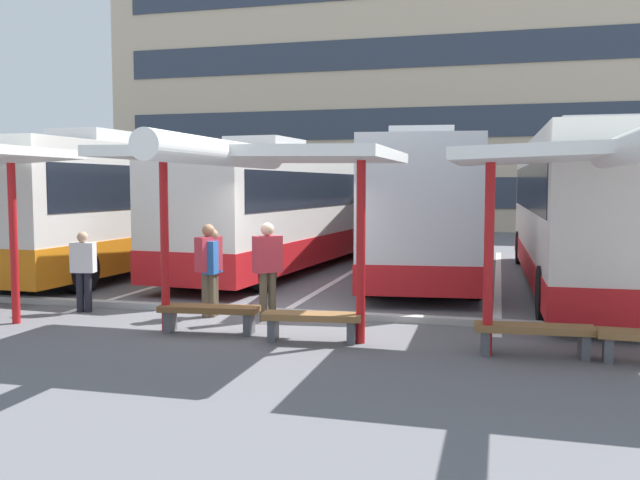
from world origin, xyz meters
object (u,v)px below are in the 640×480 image
object	(u,v)px
coach_bus_0	(127,208)
bench_2	(312,321)
bench_1	(209,313)
waiting_passenger_1	(209,263)
waiting_passenger_3	(83,267)
waiting_shelter_2	(613,156)
coach_bus_2	(421,208)
bench_3	(534,333)
coach_bus_3	(582,211)
coach_bus_1	(287,210)
waiting_shelter_1	(252,158)
waiting_passenger_2	(268,263)
waiting_passenger_0	(213,266)

from	to	relation	value
coach_bus_0	bench_2	size ratio (longest dim) A/B	6.87
bench_2	coach_bus_0	bearing A→B (deg)	135.92
bench_2	bench_1	bearing A→B (deg)	174.25
waiting_passenger_1	waiting_passenger_3	bearing A→B (deg)	-176.23
waiting_shelter_2	waiting_passenger_1	distance (m)	7.07
coach_bus_2	bench_2	distance (m)	8.47
bench_3	waiting_passenger_3	xyz separation A→B (m)	(-8.15, 1.37, 0.54)
coach_bus_0	waiting_passenger_3	world-z (taller)	coach_bus_0
bench_1	waiting_passenger_3	distance (m)	3.31
coach_bus_3	bench_3	bearing A→B (deg)	-100.82
waiting_shelter_2	waiting_passenger_3	bearing A→B (deg)	168.89
bench_1	bench_2	size ratio (longest dim) A/B	1.07
bench_1	waiting_passenger_3	bearing A→B (deg)	159.97
coach_bus_1	bench_1	world-z (taller)	coach_bus_1
coach_bus_0	waiting_shelter_2	bearing A→B (deg)	-33.28
waiting_passenger_1	waiting_shelter_2	bearing A→B (deg)	-16.52
waiting_shelter_1	bench_3	bearing A→B (deg)	1.36
coach_bus_3	waiting_passenger_2	world-z (taller)	coach_bus_3
waiting_shelter_1	bench_3	size ratio (longest dim) A/B	3.09
coach_bus_0	waiting_passenger_1	distance (m)	7.47
coach_bus_3	waiting_passenger_3	world-z (taller)	coach_bus_3
coach_bus_0	bench_1	xyz separation A→B (m)	(5.47, -6.86, -1.43)
coach_bus_3	bench_1	world-z (taller)	coach_bus_3
coach_bus_1	coach_bus_2	bearing A→B (deg)	-7.00
coach_bus_1	waiting_passenger_1	xyz separation A→B (m)	(0.81, -7.33, -0.71)
bench_1	bench_2	xyz separation A→B (m)	(1.80, -0.18, -0.00)
waiting_shelter_2	waiting_passenger_0	distance (m)	7.05
bench_2	waiting_passenger_3	world-z (taller)	waiting_passenger_3
coach_bus_1	bench_1	bearing A→B (deg)	-80.95
waiting_passenger_3	waiting_shelter_1	bearing A→B (deg)	-20.35
waiting_passenger_0	waiting_passenger_2	size ratio (longest dim) A/B	0.92
waiting_shelter_1	waiting_passenger_1	size ratio (longest dim) A/B	3.02
coach_bus_1	waiting_shelter_2	world-z (taller)	coach_bus_1
coach_bus_1	coach_bus_3	xyz separation A→B (m)	(7.83, -1.65, 0.11)
waiting_shelter_2	bench_3	xyz separation A→B (m)	(-0.90, 0.40, -2.47)
coach_bus_2	waiting_passenger_3	world-z (taller)	coach_bus_2
coach_bus_2	waiting_shelter_2	world-z (taller)	coach_bus_2
bench_1	waiting_passenger_1	world-z (taller)	waiting_passenger_1
coach_bus_0	bench_1	size ratio (longest dim) A/B	6.40
coach_bus_0	waiting_passenger_2	bearing A→B (deg)	-42.85
waiting_passenger_2	waiting_passenger_3	world-z (taller)	waiting_passenger_2
coach_bus_0	coach_bus_1	world-z (taller)	coach_bus_0
waiting_shelter_1	bench_2	size ratio (longest dim) A/B	3.30
coach_bus_3	waiting_passenger_0	xyz separation A→B (m)	(-6.98, -5.62, -0.88)
waiting_shelter_1	waiting_passenger_0	xyz separation A→B (m)	(-1.42, 1.70, -1.90)
bench_3	waiting_passenger_1	size ratio (longest dim) A/B	0.98
coach_bus_2	waiting_shelter_2	xyz separation A→B (m)	(3.44, -8.79, 1.01)
waiting_shelter_1	bench_1	distance (m)	2.67
bench_1	bench_3	distance (m)	5.09
waiting_passenger_2	waiting_passenger_3	size ratio (longest dim) A/B	1.14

